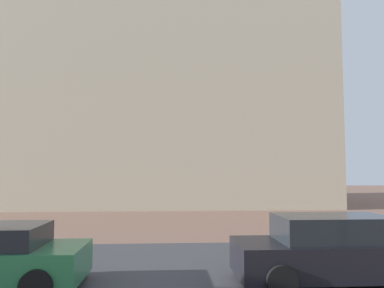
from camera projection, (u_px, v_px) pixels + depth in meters
ground_plane at (187, 262)px, 10.57m from camera, size 120.00×120.00×0.00m
street_asphalt_strip at (188, 268)px, 9.93m from camera, size 120.00×7.01×0.00m
landmark_building at (147, 90)px, 32.22m from camera, size 27.38×15.03×36.58m
car_black at (333, 250)px, 8.65m from camera, size 4.47×2.02×1.52m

